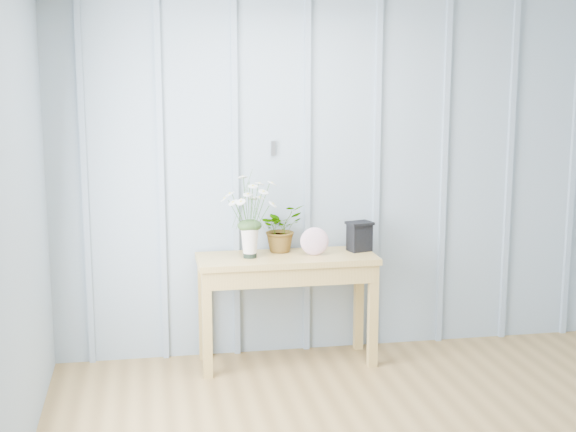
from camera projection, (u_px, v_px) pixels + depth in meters
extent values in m
cube|color=#91A3B2|center=(342.00, 176.00, 5.60)|extent=(4.00, 0.01, 2.50)
cube|color=#ABAAAF|center=(273.00, 148.00, 5.47)|extent=(0.03, 0.01, 0.10)
cube|color=#899CB0|center=(85.00, 182.00, 5.28)|extent=(0.04, 0.03, 2.50)
cube|color=#899CB0|center=(161.00, 180.00, 5.37)|extent=(0.04, 0.03, 2.50)
cube|color=#899CB0|center=(235.00, 178.00, 5.46)|extent=(0.04, 0.03, 2.50)
cube|color=#899CB0|center=(307.00, 177.00, 5.55)|extent=(0.04, 0.03, 2.50)
cube|color=#899CB0|center=(377.00, 175.00, 5.64)|extent=(0.04, 0.03, 2.50)
cube|color=#899CB0|center=(444.00, 173.00, 5.73)|extent=(0.04, 0.03, 2.50)
cube|color=#899CB0|center=(509.00, 172.00, 5.81)|extent=(0.04, 0.03, 2.50)
cube|color=#899CB0|center=(573.00, 170.00, 5.90)|extent=(0.04, 0.03, 2.50)
cube|color=#AE8C48|center=(287.00, 259.00, 5.38)|extent=(1.20, 0.45, 0.04)
cube|color=#AE8C48|center=(287.00, 270.00, 5.39)|extent=(1.13, 0.42, 0.12)
cube|color=#AE8C48|center=(207.00, 325.00, 5.17)|extent=(0.06, 0.06, 0.71)
cube|color=#AE8C48|center=(373.00, 316.00, 5.37)|extent=(0.06, 0.06, 0.71)
cube|color=#AE8C48|center=(203.00, 309.00, 5.52)|extent=(0.06, 0.06, 0.71)
cube|color=#AE8C48|center=(359.00, 301.00, 5.71)|extent=(0.06, 0.06, 0.71)
cylinder|color=black|center=(250.00, 253.00, 5.32)|extent=(0.09, 0.09, 0.06)
cone|color=silver|center=(250.00, 241.00, 5.30)|extent=(0.15, 0.15, 0.21)
ellipsoid|color=#233E1B|center=(250.00, 226.00, 5.28)|extent=(0.16, 0.13, 0.08)
imported|color=#233E1B|center=(281.00, 228.00, 5.48)|extent=(0.38, 0.36, 0.33)
ellipsoid|color=#9B537B|center=(315.00, 241.00, 5.37)|extent=(0.20, 0.08, 0.19)
cube|color=black|center=(359.00, 238.00, 5.50)|extent=(0.17, 0.15, 0.19)
cube|color=black|center=(360.00, 223.00, 5.48)|extent=(0.20, 0.17, 0.02)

